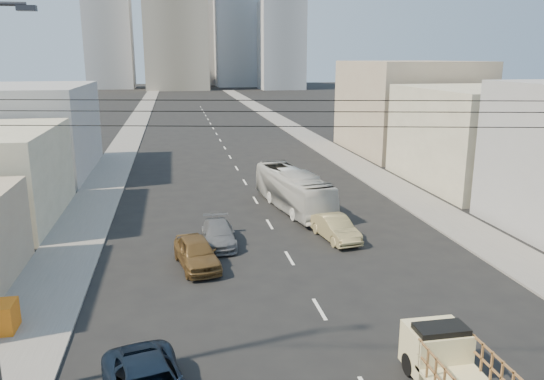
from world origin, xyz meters
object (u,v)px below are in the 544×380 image
object	(u,v)px
flatbed_pickup	(453,363)
city_bus	(293,190)
sedan_tan	(335,228)
sedan_brown	(197,253)
sedan_grey	(219,234)

from	to	relation	value
flatbed_pickup	city_bus	size ratio (longest dim) A/B	0.45
city_bus	flatbed_pickup	bearing A→B (deg)	-98.60
city_bus	sedan_tan	xyz separation A→B (m)	(1.00, -6.77, -0.67)
sedan_brown	sedan_tan	size ratio (longest dim) A/B	1.04
city_bus	sedan_brown	distance (m)	11.93
flatbed_pickup	sedan_tan	xyz separation A→B (m)	(0.72, 14.83, -0.39)
sedan_grey	flatbed_pickup	bearing A→B (deg)	-67.96
flatbed_pickup	sedan_tan	bearing A→B (deg)	87.20
flatbed_pickup	city_bus	world-z (taller)	city_bus
sedan_brown	sedan_tan	xyz separation A→B (m)	(8.18, 2.73, -0.05)
flatbed_pickup	sedan_brown	size ratio (longest dim) A/B	0.99
city_bus	sedan_brown	xyz separation A→B (m)	(-7.19, -9.50, -0.62)
sedan_brown	sedan_grey	bearing A→B (deg)	55.58
city_bus	sedan_tan	bearing A→B (deg)	-90.95
sedan_brown	sedan_grey	world-z (taller)	sedan_brown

